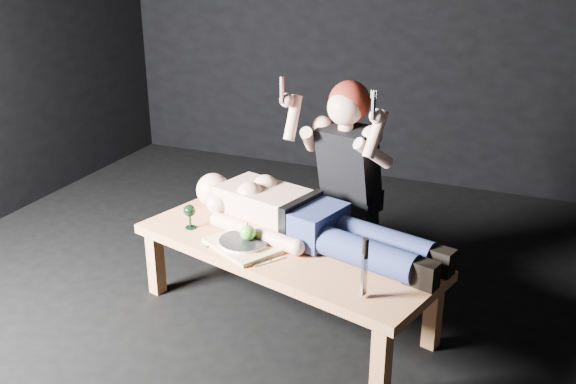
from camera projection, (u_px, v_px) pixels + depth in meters
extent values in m
plane|color=black|center=(275.00, 318.00, 3.73)|extent=(5.00, 5.00, 0.00)
plane|color=black|center=(398.00, 3.00, 5.31)|extent=(5.00, 0.00, 5.00)
cube|color=#C87C46|center=(285.00, 282.00, 3.65)|extent=(1.85, 1.09, 0.45)
cube|color=tan|center=(244.00, 245.00, 3.55)|extent=(0.48, 0.44, 0.02)
cylinder|color=white|center=(244.00, 242.00, 3.54)|extent=(0.36, 0.36, 0.02)
sphere|color=green|center=(248.00, 233.00, 3.52)|extent=(0.09, 0.09, 0.09)
cube|color=#B2B2B7|center=(213.00, 241.00, 3.62)|extent=(0.02, 0.18, 0.01)
cube|color=#B2B2B7|center=(269.00, 262.00, 3.39)|extent=(0.12, 0.16, 0.01)
cube|color=#B2B2B7|center=(267.00, 254.00, 3.48)|extent=(0.13, 0.16, 0.01)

